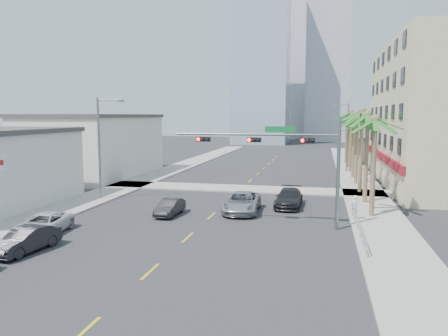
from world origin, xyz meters
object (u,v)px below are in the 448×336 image
Objects in this scene: car_lane_right at (289,198)px; traffic_signal_mast at (289,152)px; pedestrian at (354,207)px; car_lane_left at (170,207)px; car_lane_center at (242,202)px; car_parked_mid at (26,240)px; car_parked_far at (43,224)px.

traffic_signal_mast is at bearing -85.49° from car_lane_right.
traffic_signal_mast reaches higher than pedestrian.
car_lane_left is at bearing 169.82° from traffic_signal_mast.
car_lane_right is (3.40, 2.81, -0.04)m from car_lane_center.
car_lane_left is 13.47m from pedestrian.
car_lane_right is (13.20, 15.16, 0.05)m from car_parked_mid.
car_parked_far is 1.28× the size of car_lane_left.
traffic_signal_mast is at bearing -7.33° from pedestrian.
car_lane_center is 4.41m from car_lane_right.
car_lane_left is 9.86m from car_lane_right.
pedestrian reaches higher than car_parked_far.
car_parked_mid reaches higher than car_lane_left.
car_lane_right is (14.48, 11.82, 0.07)m from car_parked_far.
car_lane_center is (5.11, 2.17, 0.16)m from car_lane_left.
car_lane_left is at bearing -148.54° from car_lane_right.
car_parked_mid is 2.45× the size of pedestrian.
pedestrian is at bearing 39.06° from car_parked_mid.
car_parked_mid is 0.87× the size of car_parked_far.
car_parked_mid is 3.57m from car_parked_far.
traffic_signal_mast reaches higher than car_lane_left.
car_parked_mid is at bearing -147.71° from traffic_signal_mast.
car_parked_mid is 11.21m from car_lane_left.
car_lane_right is at bearing 31.55° from car_lane_left.
car_lane_center reaches higher than car_parked_far.
car_lane_center is 3.29× the size of pedestrian.
traffic_signal_mast is 16.37m from car_parked_far.
car_lane_center reaches higher than car_lane_right.
pedestrian reaches higher than car_lane_center.
car_lane_center is at bearing 24.21° from car_lane_left.
car_parked_far is at bearing 117.95° from car_parked_mid.
car_lane_center is (11.08, 9.01, 0.11)m from car_parked_far.
car_lane_right reaches higher than car_parked_mid.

